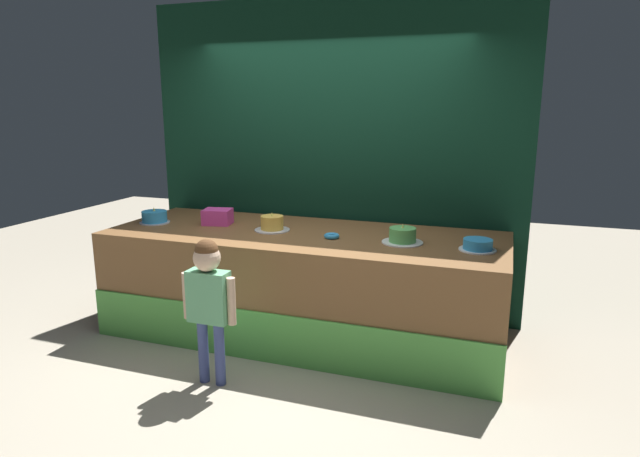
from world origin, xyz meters
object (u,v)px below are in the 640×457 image
at_px(pink_box, 218,217).
at_px(child_figure, 209,292).
at_px(cake_center_right, 402,236).
at_px(cake_far_right, 478,245).
at_px(cake_center_left, 272,224).
at_px(cake_far_left, 154,217).
at_px(donut, 332,236).

bearing_deg(pink_box, child_figure, -63.54).
height_order(cake_center_right, cake_far_right, cake_center_right).
height_order(child_figure, cake_center_left, child_figure).
relative_size(pink_box, cake_center_left, 0.81).
relative_size(child_figure, cake_center_right, 3.32).
bearing_deg(cake_center_left, child_figure, -91.11).
height_order(child_figure, cake_far_right, child_figure).
distance_m(cake_far_left, cake_far_right, 2.80).
distance_m(child_figure, donut, 1.12).
relative_size(pink_box, cake_center_right, 0.76).
bearing_deg(donut, cake_center_right, 3.85).
relative_size(cake_center_left, cake_center_right, 0.94).
xyz_separation_m(child_figure, cake_center_right, (1.14, 0.97, 0.26)).
xyz_separation_m(child_figure, cake_center_left, (0.02, 1.02, 0.27)).
bearing_deg(cake_center_right, child_figure, -139.74).
height_order(donut, cake_far_left, cake_far_left).
relative_size(donut, cake_center_left, 0.41).
relative_size(pink_box, donut, 1.95).
bearing_deg(cake_center_left, donut, -9.23).
relative_size(pink_box, cake_far_left, 0.90).
height_order(donut, cake_center_right, cake_center_right).
bearing_deg(cake_far_right, pink_box, 176.06).
xyz_separation_m(cake_center_left, cake_center_right, (1.12, -0.05, -0.00)).
xyz_separation_m(child_figure, donut, (0.58, 0.93, 0.23)).
bearing_deg(donut, pink_box, 171.97).
relative_size(child_figure, donut, 8.56).
distance_m(child_figure, cake_center_right, 1.52).
bearing_deg(cake_center_right, donut, -176.15).
xyz_separation_m(donut, cake_center_right, (0.56, 0.04, 0.04)).
distance_m(donut, cake_center_left, 0.57).
bearing_deg(donut, cake_far_right, 0.18).
height_order(child_figure, donut, child_figure).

